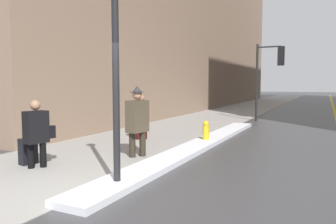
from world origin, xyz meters
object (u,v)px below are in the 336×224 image
at_px(pedestrian_trailing, 137,119).
at_px(rolling_suitcase, 28,151).
at_px(lamp_post, 115,41).
at_px(traffic_light_near, 272,65).
at_px(fire_hydrant, 206,132).
at_px(pedestrian_with_shoulder_bag, 37,131).
at_px(pedestrian_in_glasses, 141,115).

distance_m(pedestrian_trailing, rolling_suitcase, 2.60).
xyz_separation_m(lamp_post, rolling_suitcase, (-2.75, 0.49, -2.23)).
distance_m(traffic_light_near, fire_hydrant, 7.43).
relative_size(traffic_light_near, pedestrian_trailing, 2.12).
bearing_deg(fire_hydrant, pedestrian_with_shoulder_bag, -117.30).
xyz_separation_m(lamp_post, pedestrian_trailing, (-0.93, 2.22, -1.57)).
relative_size(traffic_light_near, pedestrian_with_shoulder_bag, 2.55).
xyz_separation_m(pedestrian_with_shoulder_bag, pedestrian_trailing, (1.38, 1.86, 0.15)).
height_order(lamp_post, pedestrian_with_shoulder_bag, lamp_post).
height_order(pedestrian_with_shoulder_bag, pedestrian_trailing, pedestrian_trailing).
bearing_deg(fire_hydrant, pedestrian_in_glasses, -173.20).
bearing_deg(fire_hydrant, rolling_suitcase, -122.34).
relative_size(lamp_post, rolling_suitcase, 4.36).
xyz_separation_m(traffic_light_near, fire_hydrant, (-0.86, -6.99, -2.36)).
distance_m(traffic_light_near, pedestrian_with_shoulder_bag, 11.97).
bearing_deg(pedestrian_in_glasses, fire_hydrant, 107.57).
bearing_deg(traffic_light_near, pedestrian_in_glasses, -112.90).
xyz_separation_m(traffic_light_near, pedestrian_trailing, (-1.75, -9.54, -1.74)).
bearing_deg(traffic_light_near, fire_hydrant, -97.47).
distance_m(pedestrian_in_glasses, fire_hydrant, 2.20).
distance_m(lamp_post, pedestrian_in_glasses, 5.30).
xyz_separation_m(lamp_post, pedestrian_with_shoulder_bag, (-2.31, 0.36, -1.72)).
height_order(pedestrian_in_glasses, rolling_suitcase, pedestrian_in_glasses).
relative_size(pedestrian_trailing, fire_hydrant, 2.52).
bearing_deg(pedestrian_trailing, traffic_light_near, -179.62).
distance_m(rolling_suitcase, fire_hydrant, 5.06).
xyz_separation_m(pedestrian_with_shoulder_bag, fire_hydrant, (2.27, 4.41, -0.47)).
bearing_deg(rolling_suitcase, pedestrian_in_glasses, -177.40).
xyz_separation_m(traffic_light_near, pedestrian_in_glasses, (-2.99, -7.24, -1.89)).
distance_m(lamp_post, pedestrian_trailing, 2.88).
xyz_separation_m(pedestrian_in_glasses, rolling_suitcase, (-0.58, -4.02, -0.51)).
xyz_separation_m(pedestrian_trailing, rolling_suitcase, (-1.81, -1.73, -0.66)).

